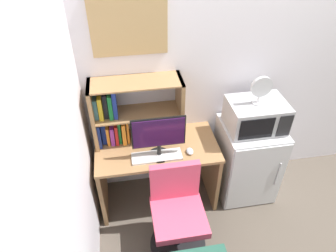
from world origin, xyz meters
The scene contains 11 objects.
wall_back centered at (0.40, 0.02, 1.30)m, with size 6.40×0.04×2.60m, color silver.
desk centered at (-0.98, -0.29, 0.50)m, with size 1.13×0.58×0.73m.
hutch_bookshelf centered at (-1.26, -0.13, 1.03)m, with size 0.81×0.28×0.61m.
monitor centered at (-0.98, -0.42, 0.96)m, with size 0.46×0.19×0.41m.
keyboard centered at (-1.00, -0.43, 0.74)m, with size 0.45×0.15×0.02m, color silver.
computer_mouse centered at (-0.70, -0.42, 0.75)m, with size 0.06×0.09×0.04m, color silver.
mini_fridge centered at (-0.06, -0.30, 0.42)m, with size 0.56×0.57×0.84m.
microwave centered at (-0.06, -0.30, 0.98)m, with size 0.52×0.39×0.27m.
desk_fan centered at (-0.07, -0.30, 1.26)m, with size 0.19×0.11×0.27m.
desk_chair centered at (-0.89, -0.82, 0.37)m, with size 0.51×0.51×0.86m.
wall_corkboard centered at (-1.14, -0.01, 1.78)m, with size 0.61×0.02×0.52m, color tan.
Camera 1 is at (-1.24, -2.40, 2.63)m, focal length 32.91 mm.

